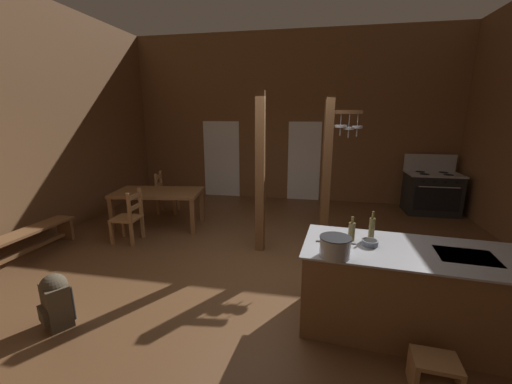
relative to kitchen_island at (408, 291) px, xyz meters
The scene contains 18 objects.
ground_plane 2.00m from the kitchen_island, 153.28° to the left, with size 8.98×9.29×0.10m, color brown.
wall_back 5.72m from the kitchen_island, 108.45° to the left, with size 8.98×0.14×4.24m, color brown.
glazed_door_back_left 6.26m from the kitchen_island, 124.94° to the left, with size 1.00×0.01×2.05m, color white.
glazed_panel_back_right 5.31m from the kitchen_island, 104.49° to the left, with size 0.84×0.01×2.05m, color white.
kitchen_island is the anchor object (origin of this frame).
stove_range 4.77m from the kitchen_island, 70.01° to the left, with size 1.14×0.83×1.32m.
support_post_with_pot_rack 2.52m from the kitchen_island, 109.79° to the left, with size 0.62×0.24×2.59m.
support_post_center 2.67m from the kitchen_island, 137.58° to the left, with size 0.14×0.14×2.59m.
step_stool 0.83m from the kitchen_island, 87.07° to the right, with size 0.38×0.30×0.30m.
dining_table 4.77m from the kitchen_island, 149.12° to the left, with size 1.81×1.12×0.74m.
ladderback_chair_near_window 5.54m from the kitchen_island, 142.67° to the left, with size 0.52×0.52×0.95m.
ladderback_chair_by_post 4.53m from the kitchen_island, 159.07° to the left, with size 0.46×0.46×0.95m.
bench_along_left_wall 5.52m from the kitchen_island, behind, with size 0.43×1.64×0.44m.
backpack 3.74m from the kitchen_island, behind, with size 0.39×0.38×0.60m.
stockpot_on_counter 1.01m from the kitchen_island, 158.96° to the right, with size 0.37×0.30×0.20m.
mixing_bowl_on_counter 0.64m from the kitchen_island, behind, with size 0.17×0.17×0.06m.
bottle_tall_on_counter 0.73m from the kitchen_island, 143.17° to the left, with size 0.06×0.06×0.30m.
bottle_short_on_counter 0.83m from the kitchen_island, 166.49° to the left, with size 0.07×0.07×0.27m.
Camera 1 is at (0.74, -4.05, 2.24)m, focal length 22.08 mm.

